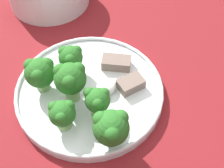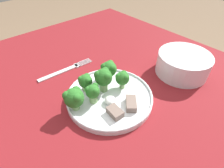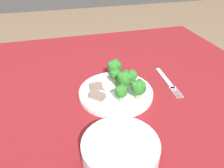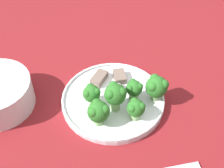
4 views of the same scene
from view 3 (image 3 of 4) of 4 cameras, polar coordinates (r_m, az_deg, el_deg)
table at (r=0.77m, az=-3.88°, el=-7.44°), size 1.24×1.05×0.72m
dinner_plate at (r=0.69m, az=1.00°, el=-2.19°), size 0.23×0.23×0.02m
fork at (r=0.78m, az=14.34°, el=0.62°), size 0.03×0.19×0.00m
cream_bowl at (r=0.49m, az=2.17°, el=-17.85°), size 0.16×0.16×0.07m
broccoli_floret_near_rim_left at (r=0.63m, az=2.41°, el=-1.87°), size 0.04×0.04×0.05m
broccoli_floret_center_left at (r=0.72m, az=5.17°, el=2.13°), size 0.04×0.04×0.05m
broccoli_floret_back_left at (r=0.75m, az=0.73°, el=4.60°), size 0.05×0.05×0.06m
broccoli_floret_front_left at (r=0.65m, az=6.97°, el=-0.86°), size 0.05×0.05×0.06m
broccoli_floret_center_back at (r=0.71m, az=1.00°, el=2.37°), size 0.04×0.04×0.05m
broccoli_floret_mid_cluster at (r=0.67m, az=3.40°, el=1.40°), size 0.05×0.05×0.07m
meat_slice_front_slice at (r=0.66m, az=-3.94°, el=-3.01°), size 0.05×0.05×0.02m
meat_slice_middle_slice at (r=0.70m, az=-4.21°, el=-0.49°), size 0.04×0.03×0.02m
sauce_dollop at (r=0.69m, az=-1.06°, el=-0.95°), size 0.03×0.03×0.02m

